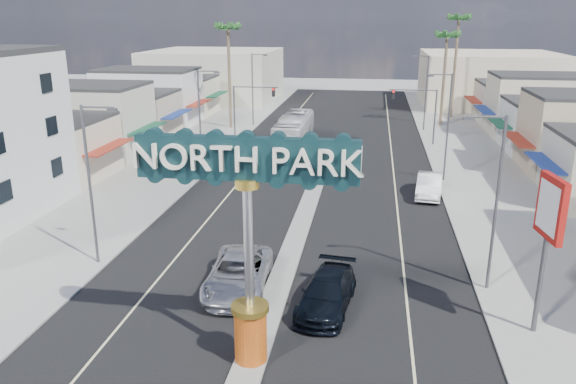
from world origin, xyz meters
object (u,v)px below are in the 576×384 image
(gateway_sign, at_px, (248,226))
(traffic_signal_right, at_px, (418,106))
(streetlight_r_far, at_px, (425,89))
(suv_right, at_px, (327,293))
(bank_pylon_sign, at_px, (550,217))
(city_bus, at_px, (294,131))
(streetlight_r_near, at_px, (494,196))
(streetlight_r_mid, at_px, (446,122))
(palm_left_far, at_px, (228,33))
(streetlight_l_mid, at_px, (201,116))
(traffic_signal_left, at_px, (250,102))
(palm_right_far, at_px, (459,24))
(palm_right_mid, at_px, (447,40))
(suv_left, at_px, (238,273))
(car_parked_right, at_px, (429,185))
(streetlight_l_near, at_px, (92,178))
(streetlight_l_far, at_px, (254,86))

(gateway_sign, relative_size, traffic_signal_right, 1.53)
(streetlight_r_far, height_order, suv_right, streetlight_r_far)
(bank_pylon_sign, bearing_deg, city_bus, 105.87)
(streetlight_r_far, height_order, city_bus, streetlight_r_far)
(city_bus, relative_size, bank_pylon_sign, 1.74)
(streetlight_r_near, relative_size, streetlight_r_mid, 1.00)
(traffic_signal_right, distance_m, palm_left_far, 24.09)
(streetlight_l_mid, bearing_deg, traffic_signal_left, 84.90)
(streetlight_r_mid, xyz_separation_m, palm_right_far, (4.57, 32.00, 7.32))
(traffic_signal_right, bearing_deg, streetlight_l_mid, -144.50)
(palm_right_mid, height_order, suv_left, palm_right_mid)
(car_parked_right, bearing_deg, streetlight_l_near, -134.32)
(streetlight_r_far, bearing_deg, suv_left, -105.83)
(gateway_sign, distance_m, city_bus, 39.40)
(streetlight_l_mid, height_order, palm_right_far, palm_right_far)
(traffic_signal_right, bearing_deg, gateway_sign, -102.33)
(streetlight_r_mid, distance_m, palm_right_far, 33.14)
(suv_right, bearing_deg, palm_left_far, 116.85)
(streetlight_r_near, height_order, streetlight_r_far, same)
(streetlight_l_near, height_order, city_bus, streetlight_l_near)
(streetlight_r_near, bearing_deg, traffic_signal_left, 119.99)
(streetlight_r_far, height_order, bank_pylon_sign, streetlight_r_far)
(streetlight_r_near, xyz_separation_m, streetlight_r_mid, (0.00, 20.00, 0.00))
(traffic_signal_left, xyz_separation_m, suv_right, (11.83, -37.12, -3.47))
(streetlight_l_far, xyz_separation_m, city_bus, (6.65, -11.03, -3.35))
(gateway_sign, bearing_deg, streetlight_l_far, 101.78)
(streetlight_l_mid, height_order, streetlight_r_near, same)
(streetlight_l_mid, distance_m, palm_left_far, 21.16)
(palm_left_far, height_order, suv_right, palm_left_far)
(streetlight_l_mid, xyz_separation_m, bank_pylon_sign, (22.31, -23.95, 0.40))
(palm_right_mid, height_order, palm_right_far, palm_right_far)
(suv_left, xyz_separation_m, car_parked_right, (11.00, 17.46, -0.02))
(traffic_signal_right, xyz_separation_m, streetlight_r_mid, (1.25, -13.99, 0.79))
(palm_right_mid, bearing_deg, streetlight_r_far, -122.69)
(palm_right_far, bearing_deg, traffic_signal_left, -143.33)
(palm_right_mid, height_order, suv_right, palm_right_mid)
(streetlight_l_far, bearing_deg, car_parked_right, -53.65)
(palm_right_far, distance_m, bank_pylon_sign, 56.46)
(palm_right_far, bearing_deg, suv_right, -102.63)
(streetlight_r_near, distance_m, car_parked_right, 16.22)
(streetlight_l_near, xyz_separation_m, palm_right_mid, (23.43, 46.00, 5.54))
(streetlight_l_near, relative_size, streetlight_l_mid, 1.00)
(traffic_signal_right, bearing_deg, streetlight_r_mid, -84.90)
(traffic_signal_right, height_order, streetlight_l_far, streetlight_l_far)
(traffic_signal_left, xyz_separation_m, streetlight_r_mid, (19.62, -13.99, 0.79))
(streetlight_l_mid, height_order, streetlight_r_mid, same)
(gateway_sign, distance_m, traffic_signal_left, 43.04)
(streetlight_l_far, xyz_separation_m, palm_right_mid, (23.43, 4.00, 5.54))
(streetlight_l_near, relative_size, city_bus, 0.73)
(traffic_signal_right, height_order, streetlight_l_mid, streetlight_l_mid)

